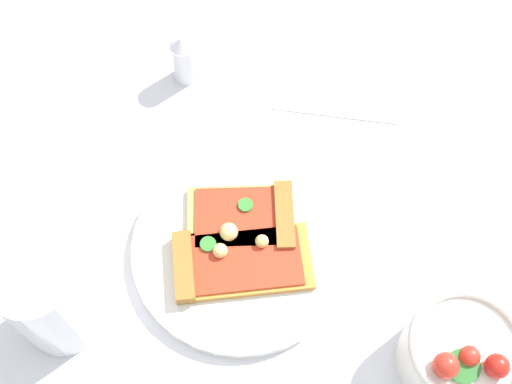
% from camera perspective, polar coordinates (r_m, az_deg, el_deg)
% --- Properties ---
extents(ground_plane, '(2.40, 2.40, 0.00)m').
position_cam_1_polar(ground_plane, '(0.77, 0.75, -2.07)').
color(ground_plane, silver).
rests_on(ground_plane, ground).
extents(plate, '(0.24, 0.24, 0.01)m').
position_cam_1_polar(plate, '(0.75, -1.23, -4.68)').
color(plate, silver).
rests_on(plate, ground_plane).
extents(pizza_slice_near, '(0.09, 0.15, 0.02)m').
position_cam_1_polar(pizza_slice_near, '(0.73, -1.99, -5.82)').
color(pizza_slice_near, gold).
rests_on(pizza_slice_near, plate).
extents(pizza_slice_far, '(0.10, 0.13, 0.03)m').
position_cam_1_polar(pizza_slice_far, '(0.75, -0.63, -2.22)').
color(pizza_slice_far, '#E5B256').
rests_on(pizza_slice_far, plate).
extents(salad_bowl, '(0.11, 0.11, 0.09)m').
position_cam_1_polar(salad_bowl, '(0.71, 16.58, -12.83)').
color(salad_bowl, white).
rests_on(salad_bowl, ground_plane).
extents(soda_glass, '(0.08, 0.08, 0.13)m').
position_cam_1_polar(soda_glass, '(0.70, -16.81, -8.74)').
color(soda_glass, silver).
rests_on(soda_glass, ground_plane).
extents(paper_napkin, '(0.20, 0.19, 0.00)m').
position_cam_1_polar(paper_napkin, '(0.89, 6.95, 10.48)').
color(paper_napkin, white).
rests_on(paper_napkin, ground_plane).
extents(pepper_shaker, '(0.03, 0.03, 0.07)m').
position_cam_1_polar(pepper_shaker, '(0.85, -6.03, 10.97)').
color(pepper_shaker, silver).
rests_on(pepper_shaker, ground_plane).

